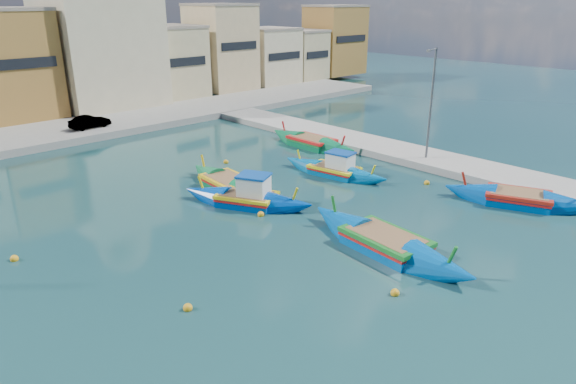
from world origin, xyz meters
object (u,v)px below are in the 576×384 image
luzzu_turquoise_cabin (335,171)px  luzzu_cyan_mid (312,143)px  quay_street_lamp (431,103)px  luzzu_blue_south (385,244)px  luzzu_green (227,184)px  luzzu_blue_cabin (247,199)px  church_block (97,26)px  luzzu_cyan_south (518,200)px

luzzu_turquoise_cabin → luzzu_cyan_mid: bearing=56.0°
quay_street_lamp → luzzu_blue_south: size_ratio=0.80×
luzzu_turquoise_cabin → luzzu_green: bearing=156.9°
luzzu_green → luzzu_blue_cabin: bearing=-105.9°
church_block → luzzu_blue_cabin: (-6.55, -31.25, -8.06)m
luzzu_blue_south → luzzu_cyan_mid: bearing=54.6°
church_block → luzzu_blue_south: bearing=-97.8°
quay_street_lamp → luzzu_cyan_mid: bearing=105.6°
luzzu_blue_cabin → luzzu_blue_south: size_ratio=0.80×
luzzu_green → quay_street_lamp: bearing=-23.5°
church_block → luzzu_cyan_south: church_block is taller
church_block → luzzu_cyan_mid: church_block is taller
luzzu_turquoise_cabin → luzzu_cyan_south: size_ratio=0.94×
quay_street_lamp → luzzu_blue_cabin: size_ratio=0.99×
luzzu_cyan_mid → luzzu_cyan_south: size_ratio=1.04×
luzzu_cyan_mid → luzzu_green: (-10.70, -3.06, -0.01)m
luzzu_blue_cabin → luzzu_blue_south: (1.08, -8.73, -0.05)m
quay_street_lamp → luzzu_blue_cabin: bearing=168.9°
quay_street_lamp → luzzu_cyan_mid: quay_street_lamp is taller
luzzu_blue_south → quay_street_lamp: bearing=24.9°
church_block → luzzu_green: 29.99m
church_block → luzzu_blue_south: size_ratio=1.90×
luzzu_turquoise_cabin → luzzu_cyan_south: 11.27m
luzzu_blue_cabin → luzzu_turquoise_cabin: bearing=0.7°
luzzu_cyan_south → quay_street_lamp: bearing=70.1°
luzzu_blue_cabin → luzzu_green: size_ratio=0.97×
quay_street_lamp → luzzu_cyan_south: size_ratio=0.92×
church_block → luzzu_cyan_south: 42.86m
church_block → luzzu_blue_south: church_block is taller
luzzu_cyan_south → luzzu_blue_cabin: bearing=136.5°
luzzu_cyan_south → luzzu_cyan_mid: bearing=88.7°
luzzu_cyan_mid → luzzu_blue_south: 18.09m
luzzu_green → luzzu_cyan_south: luzzu_cyan_south is taller
luzzu_blue_cabin → luzzu_green: luzzu_blue_cabin is taller
luzzu_turquoise_cabin → luzzu_cyan_south: bearing=-71.3°
luzzu_green → luzzu_cyan_mid: bearing=16.0°
luzzu_blue_cabin → luzzu_cyan_south: bearing=-43.5°
church_block → luzzu_cyan_south: (4.61, -41.83, -8.13)m
luzzu_blue_cabin → church_block: bearing=78.2°
luzzu_cyan_mid → luzzu_blue_cabin: bearing=-152.5°
luzzu_blue_cabin → luzzu_cyan_mid: size_ratio=0.89×
luzzu_cyan_south → luzzu_blue_south: bearing=169.6°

